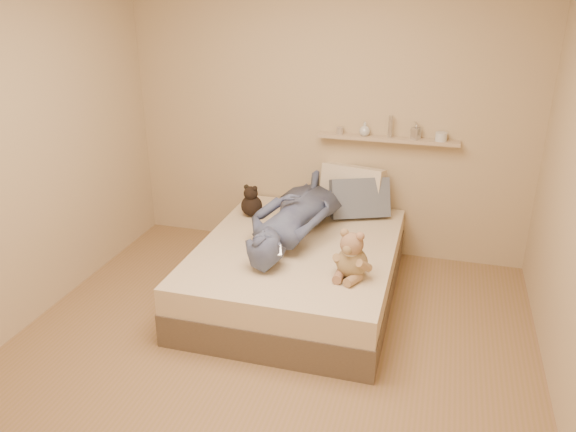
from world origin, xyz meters
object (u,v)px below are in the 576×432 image
(pillow_cream, at_px, (352,189))
(dark_plush, at_px, (251,203))
(bed, at_px, (298,270))
(pillow_grey, at_px, (360,198))
(person, at_px, (298,213))
(teddy_bear, at_px, (351,258))
(wall_shelf, at_px, (388,139))
(game_console, at_px, (268,251))

(pillow_cream, bearing_deg, dark_plush, -155.01)
(bed, height_order, pillow_grey, pillow_grey)
(bed, height_order, pillow_cream, pillow_cream)
(bed, xyz_separation_m, person, (-0.05, 0.19, 0.41))
(teddy_bear, height_order, dark_plush, teddy_bear)
(teddy_bear, distance_m, wall_shelf, 1.42)
(teddy_bear, bearing_deg, wall_shelf, 87.33)
(dark_plush, distance_m, wall_shelf, 1.29)
(dark_plush, height_order, pillow_cream, pillow_cream)
(dark_plush, xyz_separation_m, wall_shelf, (1.09, 0.46, 0.53))
(pillow_cream, distance_m, wall_shelf, 0.53)
(bed, xyz_separation_m, pillow_grey, (0.37, 0.69, 0.40))
(pillow_cream, xyz_separation_m, pillow_grey, (0.09, -0.14, -0.03))
(game_console, relative_size, dark_plush, 0.71)
(bed, relative_size, pillow_grey, 3.80)
(game_console, height_order, wall_shelf, wall_shelf)
(bed, relative_size, wall_shelf, 1.58)
(bed, bearing_deg, pillow_cream, 71.70)
(teddy_bear, distance_m, pillow_grey, 1.11)
(bed, height_order, wall_shelf, wall_shelf)
(game_console, bearing_deg, pillow_cream, 75.04)
(bed, distance_m, pillow_grey, 0.88)
(pillow_cream, height_order, pillow_grey, pillow_cream)
(pillow_cream, distance_m, person, 0.72)
(person, bearing_deg, game_console, 94.66)
(pillow_grey, bearing_deg, game_console, -110.65)
(bed, relative_size, pillow_cream, 3.45)
(teddy_bear, relative_size, pillow_grey, 0.72)
(bed, relative_size, person, 1.22)
(bed, distance_m, teddy_bear, 0.74)
(wall_shelf, bearing_deg, pillow_grey, -129.74)
(teddy_bear, height_order, wall_shelf, wall_shelf)
(game_console, distance_m, person, 0.69)
(game_console, bearing_deg, teddy_bear, 8.67)
(person, bearing_deg, pillow_cream, -109.88)
(dark_plush, height_order, wall_shelf, wall_shelf)
(teddy_bear, bearing_deg, pillow_grey, 96.22)
(game_console, bearing_deg, pillow_grey, 69.35)
(dark_plush, relative_size, person, 0.18)
(game_console, xyz_separation_m, teddy_bear, (0.57, 0.09, -0.02))
(game_console, xyz_separation_m, person, (0.03, 0.69, 0.02))
(game_console, relative_size, wall_shelf, 0.17)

